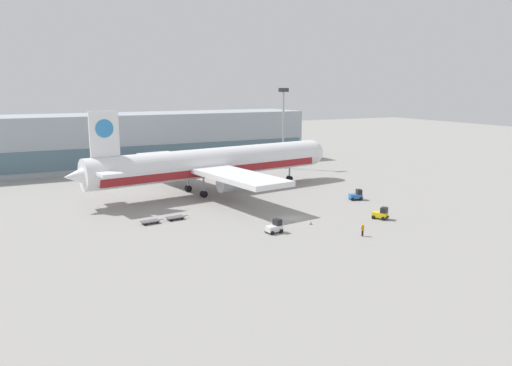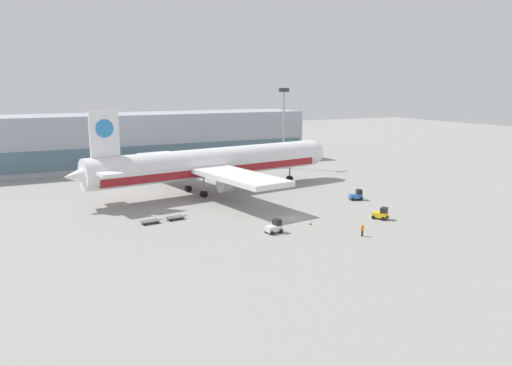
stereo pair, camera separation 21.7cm
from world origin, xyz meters
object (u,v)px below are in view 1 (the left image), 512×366
(baggage_tug_mid, at_px, (356,195))
(baggage_dolly_second, at_px, (175,217))
(baggage_dolly_lead, at_px, (150,221))
(traffic_cone_near, at_px, (311,222))
(baggage_tug_foreground, at_px, (381,214))
(light_mast, at_px, (283,122))
(ground_crew_near, at_px, (363,229))
(baggage_tug_far, at_px, (275,227))
(airplane_main, at_px, (210,164))

(baggage_tug_mid, relative_size, baggage_dolly_second, 0.73)
(baggage_dolly_lead, height_order, traffic_cone_near, traffic_cone_near)
(baggage_dolly_lead, height_order, baggage_dolly_second, same)
(baggage_tug_foreground, distance_m, traffic_cone_near, 12.13)
(baggage_dolly_lead, relative_size, baggage_dolly_second, 1.00)
(light_mast, relative_size, baggage_dolly_second, 5.50)
(baggage_dolly_lead, distance_m, baggage_dolly_second, 4.29)
(baggage_dolly_second, xyz_separation_m, traffic_cone_near, (18.05, -12.13, -0.07))
(baggage_tug_foreground, relative_size, ground_crew_near, 1.55)
(baggage_dolly_lead, distance_m, ground_crew_near, 32.51)
(light_mast, bearing_deg, baggage_dolly_second, -137.94)
(light_mast, height_order, baggage_tug_far, light_mast)
(light_mast, xyz_separation_m, baggage_tug_mid, (-5.80, -38.39, -11.26))
(baggage_tug_mid, height_order, baggage_dolly_second, baggage_tug_mid)
(baggage_tug_mid, bearing_deg, baggage_tug_far, -136.31)
(airplane_main, bearing_deg, baggage_tug_far, -102.48)
(baggage_dolly_second, distance_m, ground_crew_near, 29.71)
(baggage_dolly_second, height_order, ground_crew_near, ground_crew_near)
(ground_crew_near, bearing_deg, baggage_tug_far, 138.96)
(baggage_tug_far, bearing_deg, traffic_cone_near, 2.98)
(baggage_tug_foreground, bearing_deg, baggage_dolly_lead, -142.03)
(baggage_dolly_second, bearing_deg, baggage_tug_mid, -8.69)
(baggage_tug_far, bearing_deg, baggage_dolly_second, 120.05)
(baggage_dolly_lead, bearing_deg, ground_crew_near, -44.38)
(baggage_tug_mid, relative_size, baggage_tug_far, 1.04)
(baggage_tug_foreground, height_order, baggage_tug_far, same)
(airplane_main, relative_size, baggage_tug_far, 21.98)
(baggage_tug_foreground, distance_m, baggage_dolly_second, 33.27)
(light_mast, xyz_separation_m, airplane_main, (-28.05, -19.81, -6.30))
(baggage_tug_far, bearing_deg, airplane_main, 77.88)
(light_mast, distance_m, baggage_tug_mid, 40.43)
(baggage_tug_mid, xyz_separation_m, baggage_tug_far, (-24.17, -12.02, 0.00))
(baggage_tug_mid, relative_size, baggage_dolly_lead, 0.73)
(light_mast, bearing_deg, baggage_dolly_lead, -140.28)
(baggage_tug_foreground, bearing_deg, baggage_dolly_second, -145.76)
(baggage_tug_foreground, height_order, baggage_tug_mid, same)
(airplane_main, xyz_separation_m, baggage_tug_foreground, (17.16, -31.55, -4.96))
(light_mast, relative_size, traffic_cone_near, 32.07)
(traffic_cone_near, bearing_deg, airplane_main, 100.28)
(traffic_cone_near, bearing_deg, baggage_dolly_lead, 152.67)
(light_mast, xyz_separation_m, baggage_dolly_lead, (-45.06, -37.43, -11.75))
(light_mast, relative_size, baggage_dolly_lead, 5.50)
(airplane_main, distance_m, baggage_tug_foreground, 36.26)
(ground_crew_near, xyz_separation_m, traffic_cone_near, (-3.23, 8.60, -0.76))
(light_mast, bearing_deg, traffic_cone_near, -114.94)
(baggage_tug_far, xyz_separation_m, ground_crew_near, (10.44, -7.14, 0.20))
(airplane_main, distance_m, baggage_tug_far, 31.07)
(baggage_tug_foreground, xyz_separation_m, baggage_dolly_second, (-29.92, 14.53, -0.49))
(baggage_dolly_lead, bearing_deg, light_mast, 33.59)
(airplane_main, distance_m, baggage_dolly_second, 21.96)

